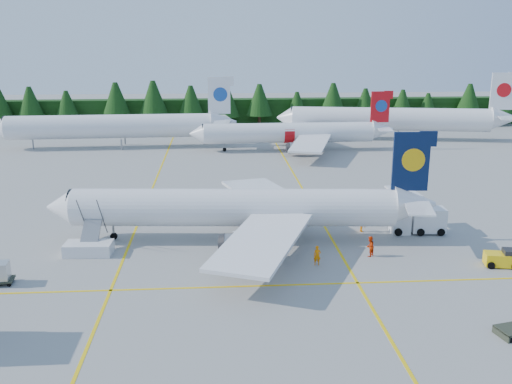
{
  "coord_description": "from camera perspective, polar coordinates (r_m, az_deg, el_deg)",
  "views": [
    {
      "loc": [
        -5.38,
        -48.47,
        19.47
      ],
      "look_at": [
        -1.21,
        10.21,
        3.5
      ],
      "focal_mm": 40.0,
      "sensor_mm": 36.0,
      "label": 1
    }
  ],
  "objects": [
    {
      "name": "airliner_navy",
      "position": [
        56.11,
        -2.91,
        -1.63
      ],
      "size": [
        37.28,
        30.59,
        10.84
      ],
      "rotation": [
        0.0,
        0.0,
        -0.08
      ],
      "color": "white",
      "rests_on": "ground"
    },
    {
      "name": "airliner_red",
      "position": [
        101.6,
        2.95,
        5.9
      ],
      "size": [
        35.47,
        29.21,
        10.32
      ],
      "rotation": [
        0.0,
        0.0,
        0.01
      ],
      "color": "white",
      "rests_on": "ground"
    },
    {
      "name": "crew_c",
      "position": [
        59.98,
        10.57,
        -3.02
      ],
      "size": [
        0.69,
        0.91,
        2.0
      ],
      "primitive_type": "imported",
      "rotation": [
        0.0,
        0.0,
        1.74
      ],
      "color": "orange",
      "rests_on": "ground"
    },
    {
      "name": "airliner_far_right",
      "position": [
        115.45,
        12.6,
        7.18
      ],
      "size": [
        44.74,
        11.5,
        13.09
      ],
      "rotation": [
        0.0,
        0.0,
        -0.17
      ],
      "color": "white",
      "rests_on": "ground"
    },
    {
      "name": "baggage_tug",
      "position": [
        54.8,
        23.4,
        -6.12
      ],
      "size": [
        3.04,
        2.04,
        1.5
      ],
      "rotation": [
        0.0,
        0.0,
        -0.21
      ],
      "color": "yellow",
      "rests_on": "ground"
    },
    {
      "name": "crew_b",
      "position": [
        53.55,
        11.31,
        -5.35
      ],
      "size": [
        1.17,
        1.17,
        1.91
      ],
      "primitive_type": "imported",
      "rotation": [
        0.0,
        0.0,
        3.93
      ],
      "color": "red",
      "rests_on": "ground"
    },
    {
      "name": "taxi_stripe_cross",
      "position": [
        47.03,
        2.91,
        -9.28
      ],
      "size": [
        80.0,
        0.25,
        0.01
      ],
      "primitive_type": "cube",
      "color": "yellow",
      "rests_on": "ground"
    },
    {
      "name": "airstairs",
      "position": [
        55.52,
        -16.33,
        -5.05
      ],
      "size": [
        4.44,
        6.02,
        3.9
      ],
      "rotation": [
        0.0,
        0.0,
        -0.05
      ],
      "color": "white",
      "rests_on": "ground"
    },
    {
      "name": "crew_a",
      "position": [
        50.86,
        6.14,
        -6.34
      ],
      "size": [
        0.67,
        0.47,
        1.78
      ],
      "primitive_type": "imported",
      "rotation": [
        0.0,
        0.0,
        -0.07
      ],
      "color": "orange",
      "rests_on": "ground"
    },
    {
      "name": "treeline_hedge",
      "position": [
        131.62,
        -1.7,
        7.99
      ],
      "size": [
        220.0,
        4.0,
        6.0
      ],
      "primitive_type": "cube",
      "color": "black",
      "rests_on": "ground"
    },
    {
      "name": "service_truck",
      "position": [
        60.92,
        15.89,
        -2.76
      ],
      "size": [
        5.59,
        2.37,
        2.63
      ],
      "rotation": [
        0.0,
        0.0,
        -0.07
      ],
      "color": "white",
      "rests_on": "ground"
    },
    {
      "name": "ground",
      "position": [
        52.52,
        2.12,
        -6.59
      ],
      "size": [
        320.0,
        320.0,
        0.0
      ],
      "primitive_type": "plane",
      "color": "#9D9D98",
      "rests_on": "ground"
    },
    {
      "name": "airliner_far_left",
      "position": [
        107.65,
        -15.01,
        6.38
      ],
      "size": [
        43.21,
        5.67,
        12.56
      ],
      "rotation": [
        0.0,
        0.0,
        0.03
      ],
      "color": "white",
      "rests_on": "ground"
    },
    {
      "name": "taxi_stripe_a",
      "position": [
        71.71,
        -10.81,
        -0.84
      ],
      "size": [
        0.25,
        120.0,
        0.01
      ],
      "primitive_type": "cube",
      "color": "yellow",
      "rests_on": "ground"
    },
    {
      "name": "taxi_stripe_b",
      "position": [
        72.09,
        5.17,
        -0.54
      ],
      "size": [
        0.25,
        120.0,
        0.01
      ],
      "primitive_type": "cube",
      "color": "yellow",
      "rests_on": "ground"
    }
  ]
}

